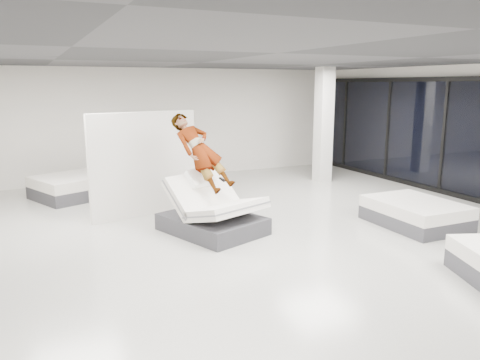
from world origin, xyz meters
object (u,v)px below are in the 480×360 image
at_px(divider_panel, 145,164).
at_px(column, 323,125).
at_px(person, 201,168).
at_px(flat_bed_left_far, 79,186).
at_px(flat_bed_right_far, 415,213).
at_px(remote, 222,180).
at_px(hero_bed, 213,214).

height_order(divider_panel, column, column).
bearing_deg(person, flat_bed_left_far, 96.15).
bearing_deg(flat_bed_right_far, column, 79.72).
height_order(person, remote, person).
xyz_separation_m(flat_bed_left_far, column, (6.53, -0.93, 1.33)).
relative_size(divider_panel, flat_bed_right_far, 1.34).
bearing_deg(remote, divider_panel, 102.16).
distance_m(remote, flat_bed_left_far, 4.61).
bearing_deg(person, flat_bed_right_far, -41.73).
distance_m(hero_bed, remote, 0.67).
relative_size(person, flat_bed_left_far, 0.71).
height_order(person, divider_panel, divider_panel).
xyz_separation_m(person, column, (4.68, 2.82, 0.40)).
relative_size(hero_bed, flat_bed_left_far, 0.89).
relative_size(person, remote, 12.36).
bearing_deg(flat_bed_right_far, divider_panel, 147.24).
distance_m(person, divider_panel, 1.61).
relative_size(divider_panel, column, 0.75).
bearing_deg(hero_bed, divider_panel, 115.99).
height_order(hero_bed, flat_bed_left_far, hero_bed).
xyz_separation_m(divider_panel, flat_bed_left_far, (-1.11, 2.32, -0.82)).
distance_m(divider_panel, flat_bed_left_far, 2.70).
distance_m(person, remote, 0.46).
relative_size(person, flat_bed_right_far, 0.96).
height_order(remote, flat_bed_right_far, remote).
bearing_deg(flat_bed_left_far, flat_bed_right_far, -42.71).
height_order(remote, flat_bed_left_far, remote).
distance_m(flat_bed_right_far, column, 4.64).
bearing_deg(remote, column, 15.12).
xyz_separation_m(person, flat_bed_left_far, (-1.85, 3.75, -0.92)).
xyz_separation_m(hero_bed, person, (-0.11, 0.31, 0.84)).
bearing_deg(person, remote, -57.85).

